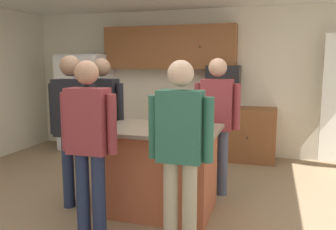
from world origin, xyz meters
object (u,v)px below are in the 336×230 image
at_px(microwave_over_range, 224,75).
at_px(person_host_foreground, 73,122).
at_px(person_guest_left, 217,117).
at_px(tumbler_amber, 205,122).
at_px(refrigerator, 86,102).
at_px(person_guest_by_door, 103,116).
at_px(glass_short_whisky, 198,123).
at_px(mug_ceramic_white, 166,124).
at_px(kitchen_island, 160,169).
at_px(person_elder_center, 180,144).
at_px(person_guest_right, 89,137).

distance_m(microwave_over_range, person_host_foreground, 2.97).
bearing_deg(person_guest_left, tumbler_amber, 32.93).
xyz_separation_m(refrigerator, person_guest_by_door, (1.38, -1.95, 0.09)).
bearing_deg(glass_short_whisky, mug_ceramic_white, -175.55).
height_order(tumbler_amber, mug_ceramic_white, tumbler_amber).
bearing_deg(kitchen_island, person_guest_by_door, 157.35).
bearing_deg(person_elder_center, microwave_over_range, -28.59).
relative_size(person_elder_center, glass_short_whisky, 9.99).
height_order(person_host_foreground, glass_short_whisky, person_host_foreground).
distance_m(person_guest_by_door, glass_short_whisky, 1.37).
bearing_deg(mug_ceramic_white, person_host_foreground, -172.86).
distance_m(person_guest_left, mug_ceramic_white, 0.87).
distance_m(person_guest_left, glass_short_whisky, 0.74).
height_order(kitchen_island, person_guest_by_door, person_guest_by_door).
bearing_deg(person_guest_right, refrigerator, 63.62).
height_order(person_guest_by_door, person_guest_right, person_guest_by_door).
height_order(microwave_over_range, mug_ceramic_white, microwave_over_range).
relative_size(kitchen_island, person_guest_by_door, 0.75).
xyz_separation_m(person_guest_by_door, tumbler_amber, (1.35, -0.28, 0.03)).
height_order(person_guest_left, tumbler_amber, person_guest_left).
distance_m(person_guest_right, mug_ceramic_white, 0.85).
relative_size(person_guest_left, person_guest_right, 1.02).
bearing_deg(tumbler_amber, glass_short_whisky, -109.84).
height_order(person_host_foreground, person_guest_right, person_host_foreground).
xyz_separation_m(refrigerator, person_guest_left, (2.77, -1.62, 0.09)).
distance_m(refrigerator, glass_short_whisky, 3.57).
distance_m(kitchen_island, person_guest_by_door, 1.08).
relative_size(refrigerator, tumbler_amber, 12.41).
relative_size(microwave_over_range, person_elder_center, 0.33).
relative_size(refrigerator, glass_short_whisky, 10.75).
xyz_separation_m(microwave_over_range, glass_short_whisky, (0.08, -2.48, -0.41)).
bearing_deg(refrigerator, person_host_foreground, -62.69).
relative_size(person_guest_right, person_elder_center, 1.00).
bearing_deg(refrigerator, person_guest_left, -30.39).
relative_size(person_guest_right, tumbler_amber, 11.52).
bearing_deg(person_host_foreground, mug_ceramic_white, -4.60).
xyz_separation_m(microwave_over_range, kitchen_island, (-0.34, -2.43, -0.97)).
height_order(glass_short_whisky, tumbler_amber, glass_short_whisky).
bearing_deg(person_guest_by_door, microwave_over_range, 82.01).
distance_m(kitchen_island, person_host_foreground, 1.11).
distance_m(kitchen_island, person_guest_left, 1.00).
bearing_deg(person_guest_left, person_guest_right, 1.66).
xyz_separation_m(kitchen_island, person_guest_by_door, (-0.88, 0.37, 0.51)).
bearing_deg(refrigerator, person_elder_center, -48.68).
relative_size(person_guest_right, glass_short_whisky, 9.98).
bearing_deg(person_guest_by_door, person_guest_right, -46.29).
bearing_deg(microwave_over_range, person_elder_center, -88.57).
xyz_separation_m(glass_short_whisky, tumbler_amber, (0.05, 0.13, -0.01)).
relative_size(refrigerator, person_guest_by_door, 1.06).
bearing_deg(person_host_foreground, kitchen_island, 0.00).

